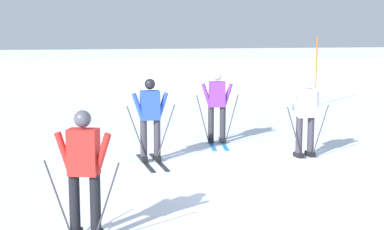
# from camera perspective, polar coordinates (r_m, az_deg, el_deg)

# --- Properties ---
(ground_plane) EXTENTS (120.00, 120.00, 0.00)m
(ground_plane) POSITION_cam_1_polar(r_m,az_deg,el_deg) (10.27, 8.02, -7.00)
(ground_plane) COLOR silver
(far_snow_ridge) EXTENTS (80.00, 7.41, 1.24)m
(far_snow_ridge) POSITION_cam_1_polar(r_m,az_deg,el_deg) (29.02, -4.17, 4.47)
(far_snow_ridge) COLOR silver
(far_snow_ridge) RESTS_ON ground
(skier_white) EXTENTS (0.99, 1.64, 1.71)m
(skier_white) POSITION_cam_1_polar(r_m,az_deg,el_deg) (12.47, 10.96, 0.20)
(skier_white) COLOR silver
(skier_white) RESTS_ON ground
(skier_purple) EXTENTS (1.00, 1.63, 1.71)m
(skier_purple) POSITION_cam_1_polar(r_m,az_deg,el_deg) (13.81, 2.44, 1.17)
(skier_purple) COLOR #237AC6
(skier_purple) RESTS_ON ground
(skier_blue) EXTENTS (1.00, 1.63, 1.71)m
(skier_blue) POSITION_cam_1_polar(r_m,az_deg,el_deg) (11.93, -4.13, -0.05)
(skier_blue) COLOR black
(skier_blue) RESTS_ON ground
(skier_red) EXTENTS (0.96, 1.63, 1.71)m
(skier_red) POSITION_cam_1_polar(r_m,az_deg,el_deg) (7.66, -10.51, -5.44)
(skier_red) COLOR silver
(skier_red) RESTS_ON ground
(trail_marker_pole) EXTENTS (0.05, 0.05, 2.40)m
(trail_marker_pole) POSITION_cam_1_polar(r_m,az_deg,el_deg) (20.80, 12.03, 4.21)
(trail_marker_pole) COLOR #C65614
(trail_marker_pole) RESTS_ON ground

